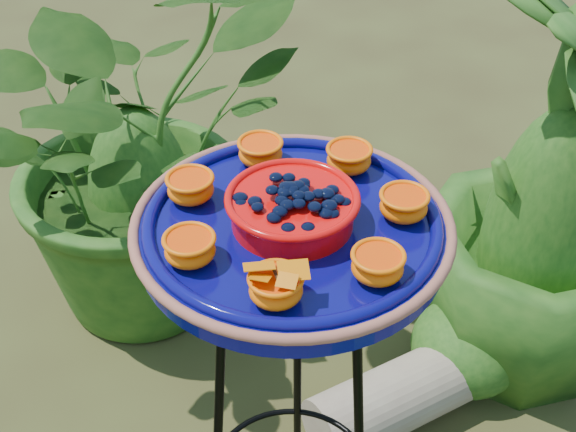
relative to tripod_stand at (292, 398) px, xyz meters
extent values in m
torus|color=black|center=(0.00, 0.00, 0.34)|extent=(0.28, 0.28, 0.02)
cylinder|color=black|center=(-0.01, 0.14, -0.10)|extent=(0.02, 0.09, 0.88)
cylinder|color=#08085E|center=(0.00, 0.00, 0.37)|extent=(0.49, 0.49, 0.04)
torus|color=#8F5640|center=(0.00, 0.00, 0.39)|extent=(0.47, 0.47, 0.02)
torus|color=#08085E|center=(0.00, 0.00, 0.39)|extent=(0.43, 0.43, 0.02)
cylinder|color=red|center=(0.00, 0.00, 0.41)|extent=(0.19, 0.19, 0.04)
torus|color=red|center=(0.00, 0.00, 0.43)|extent=(0.19, 0.19, 0.01)
ellipsoid|color=black|center=(0.00, 0.00, 0.44)|extent=(0.16, 0.16, 0.03)
ellipsoid|color=#FF6B02|center=(0.15, 0.04, 0.41)|extent=(0.07, 0.07, 0.03)
cylinder|color=#F05704|center=(0.15, 0.04, 0.42)|extent=(0.06, 0.06, 0.01)
ellipsoid|color=#FF6B02|center=(0.06, 0.15, 0.41)|extent=(0.07, 0.07, 0.03)
cylinder|color=#F05704|center=(0.06, 0.15, 0.42)|extent=(0.06, 0.06, 0.01)
ellipsoid|color=#FF6B02|center=(-0.08, 0.14, 0.41)|extent=(0.07, 0.07, 0.03)
cylinder|color=#F05704|center=(-0.08, 0.14, 0.42)|extent=(0.06, 0.06, 0.01)
ellipsoid|color=#FF6B02|center=(-0.16, 0.03, 0.41)|extent=(0.07, 0.07, 0.03)
cylinder|color=#F05704|center=(-0.16, 0.03, 0.42)|extent=(0.06, 0.06, 0.01)
ellipsoid|color=#FF6B02|center=(-0.12, -0.10, 0.41)|extent=(0.07, 0.07, 0.03)
cylinder|color=#F05704|center=(-0.12, -0.10, 0.42)|extent=(0.06, 0.06, 0.01)
ellipsoid|color=#FF6B02|center=(0.01, -0.16, 0.41)|extent=(0.07, 0.07, 0.03)
cylinder|color=#F05704|center=(0.01, -0.16, 0.42)|extent=(0.06, 0.06, 0.01)
ellipsoid|color=#FF6B02|center=(0.13, -0.10, 0.41)|extent=(0.07, 0.07, 0.03)
cylinder|color=#F05704|center=(0.13, -0.10, 0.42)|extent=(0.06, 0.06, 0.01)
cylinder|color=black|center=(0.01, -0.16, 0.43)|extent=(0.02, 0.03, 0.00)
cube|color=orange|center=(-0.02, -0.16, 0.44)|extent=(0.05, 0.04, 0.01)
cube|color=orange|center=(0.03, -0.16, 0.44)|extent=(0.05, 0.04, 0.01)
cylinder|color=gray|center=(0.22, 0.43, -0.45)|extent=(0.51, 0.46, 0.17)
imported|color=#1A4612|center=(-0.56, 0.79, -0.02)|extent=(1.20, 1.22, 1.03)
imported|color=#1A4612|center=(0.49, 0.70, -0.01)|extent=(0.67, 0.67, 1.06)
camera|label=1|loc=(0.15, -0.89, 1.10)|focal=50.00mm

